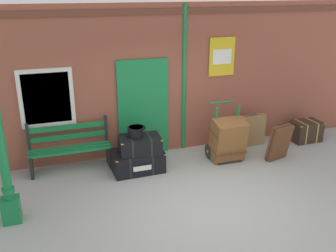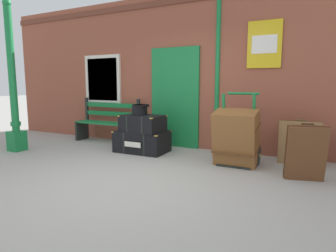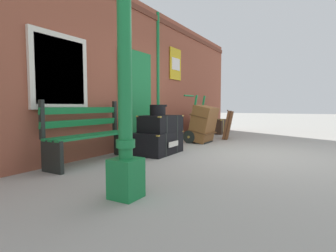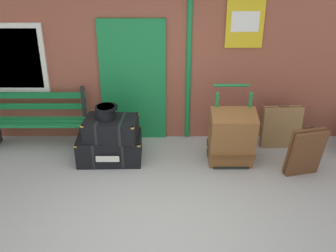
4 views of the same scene
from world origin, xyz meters
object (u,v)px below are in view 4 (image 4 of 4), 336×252
object	(u,v)px
steamer_trunk_base	(110,148)
suitcase_brown	(305,152)
round_hatbox	(105,112)
porters_trolley	(229,144)
steamer_trunk_middle	(111,128)
platform_bench	(38,121)
suitcase_tan	(281,127)
large_brown_trunk	(231,138)

from	to	relation	value
steamer_trunk_base	suitcase_brown	bearing A→B (deg)	-8.96
round_hatbox	porters_trolley	xyz separation A→B (m)	(1.94, 0.04, -0.58)
round_hatbox	steamer_trunk_middle	bearing A→B (deg)	-15.30
platform_bench	steamer_trunk_middle	world-z (taller)	platform_bench
suitcase_tan	suitcase_brown	size ratio (longest dim) A/B	0.95
platform_bench	round_hatbox	size ratio (longest dim) A/B	4.59
porters_trolley	large_brown_trunk	distance (m)	0.27
round_hatbox	large_brown_trunk	bearing A→B (deg)	-3.82
steamer_trunk_middle	large_brown_trunk	size ratio (longest dim) A/B	0.89
large_brown_trunk	suitcase_tan	bearing A→B (deg)	32.53
platform_bench	round_hatbox	distance (m)	1.40
steamer_trunk_middle	large_brown_trunk	distance (m)	1.87
round_hatbox	platform_bench	bearing A→B (deg)	156.84
porters_trolley	suitcase_tan	size ratio (longest dim) A/B	1.56
steamer_trunk_base	large_brown_trunk	bearing A→B (deg)	-4.72
steamer_trunk_base	large_brown_trunk	xyz separation A→B (m)	(1.91, -0.16, 0.26)
suitcase_brown	steamer_trunk_base	bearing A→B (deg)	171.04
round_hatbox	suitcase_brown	world-z (taller)	round_hatbox
porters_trolley	large_brown_trunk	bearing A→B (deg)	-90.00
platform_bench	suitcase_brown	bearing A→B (deg)	-12.89
porters_trolley	platform_bench	bearing A→B (deg)	171.34
steamer_trunk_middle	large_brown_trunk	xyz separation A→B (m)	(1.87, -0.11, -0.11)
platform_bench	suitcase_brown	xyz separation A→B (m)	(4.22, -0.97, -0.05)
steamer_trunk_middle	porters_trolley	world-z (taller)	porters_trolley
steamer_trunk_base	round_hatbox	world-z (taller)	round_hatbox
steamer_trunk_base	suitcase_tan	size ratio (longest dim) A/B	1.33
platform_bench	steamer_trunk_middle	distance (m)	1.42
steamer_trunk_middle	porters_trolley	xyz separation A→B (m)	(1.87, 0.06, -0.31)
steamer_trunk_base	platform_bench	bearing A→B (deg)	158.34
steamer_trunk_base	suitcase_brown	world-z (taller)	suitcase_brown
round_hatbox	porters_trolley	size ratio (longest dim) A/B	0.29
steamer_trunk_base	large_brown_trunk	size ratio (longest dim) A/B	1.08
platform_bench	porters_trolley	bearing A→B (deg)	-8.66
porters_trolley	suitcase_brown	distance (m)	1.16
steamer_trunk_middle	suitcase_brown	size ratio (longest dim) A/B	1.05
platform_bench	large_brown_trunk	distance (m)	3.23
steamer_trunk_base	steamer_trunk_middle	world-z (taller)	steamer_trunk_middle
round_hatbox	suitcase_brown	distance (m)	3.05
suitcase_tan	steamer_trunk_base	bearing A→B (deg)	-171.40
platform_bench	porters_trolley	distance (m)	3.21
large_brown_trunk	suitcase_brown	world-z (taller)	large_brown_trunk
steamer_trunk_base	suitcase_tan	xyz separation A→B (m)	(2.83, 0.43, 0.16)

